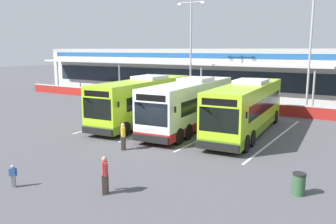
{
  "coord_description": "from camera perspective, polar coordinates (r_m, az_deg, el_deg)",
  "views": [
    {
      "loc": [
        12.27,
        -17.25,
        5.92
      ],
      "look_at": [
        -0.5,
        3.0,
        1.6
      ],
      "focal_mm": 37.24,
      "sensor_mm": 36.0,
      "label": 1
    }
  ],
  "objects": [
    {
      "name": "bay_stripe_mid_west",
      "position": [
        26.06,
        8.41,
        -3.01
      ],
      "size": [
        0.14,
        13.0,
        0.01
      ],
      "primitive_type": "cube",
      "color": "silver",
      "rests_on": "ground"
    },
    {
      "name": "bay_stripe_far_west",
      "position": [
        30.34,
        -6.24,
        -1.08
      ],
      "size": [
        0.14,
        13.0,
        0.01
      ],
      "primitive_type": "cube",
      "color": "silver",
      "rests_on": "ground"
    },
    {
      "name": "ground_plane",
      "position": [
        21.98,
        -3.08,
        -5.41
      ],
      "size": [
        200.0,
        200.0,
        0.0
      ],
      "primitive_type": "plane",
      "color": "#4C4C51"
    },
    {
      "name": "bay_stripe_west",
      "position": [
        27.96,
        0.52,
        -1.99
      ],
      "size": [
        0.14,
        13.0,
        0.01
      ],
      "primitive_type": "cube",
      "color": "silver",
      "rests_on": "ground"
    },
    {
      "name": "lamp_post_centre",
      "position": [
        34.26,
        22.3,
        10.1
      ],
      "size": [
        3.24,
        0.28,
        11.0
      ],
      "color": "#9E9EA3",
      "rests_on": "ground"
    },
    {
      "name": "coach_bus_leftmost",
      "position": [
        28.33,
        -3.92,
        1.81
      ],
      "size": [
        3.81,
        12.33,
        3.78
      ],
      "color": "#9ED11E",
      "rests_on": "ground"
    },
    {
      "name": "litter_bin",
      "position": [
        15.57,
        20.63,
        -10.96
      ],
      "size": [
        0.54,
        0.54,
        0.93
      ],
      "color": "#2D5133",
      "rests_on": "ground"
    },
    {
      "name": "coach_bus_centre",
      "position": [
        25.21,
        12.72,
        0.54
      ],
      "size": [
        3.81,
        12.33,
        3.78
      ],
      "color": "#9ED11E",
      "rests_on": "ground"
    },
    {
      "name": "pedestrian_child",
      "position": [
        16.74,
        -24.01,
        -9.43
      ],
      "size": [
        0.29,
        0.26,
        1.0
      ],
      "color": "slate",
      "rests_on": "ground"
    },
    {
      "name": "terminal_building",
      "position": [
        45.92,
        16.79,
        6.17
      ],
      "size": [
        70.0,
        13.0,
        6.0
      ],
      "color": "#B7B7B2",
      "rests_on": "ground"
    },
    {
      "name": "pedestrian_in_dark_coat",
      "position": [
        20.86,
        -7.35,
        -3.86
      ],
      "size": [
        0.46,
        0.43,
        1.62
      ],
      "color": "#4C4238",
      "rests_on": "ground"
    },
    {
      "name": "red_barrier_wall",
      "position": [
        34.46,
        10.99,
        1.08
      ],
      "size": [
        60.0,
        0.4,
        1.1
      ],
      "color": "maroon",
      "rests_on": "ground"
    },
    {
      "name": "bay_stripe_centre",
      "position": [
        24.72,
        17.36,
        -4.09
      ],
      "size": [
        0.14,
        13.0,
        0.01
      ],
      "primitive_type": "cube",
      "color": "silver",
      "rests_on": "ground"
    },
    {
      "name": "lamp_post_west",
      "position": [
        38.7,
        3.76,
        10.75
      ],
      "size": [
        3.24,
        0.28,
        11.0
      ],
      "color": "#9E9EA3",
      "rests_on": "ground"
    },
    {
      "name": "coach_bus_left_centre",
      "position": [
        26.36,
        3.71,
        1.18
      ],
      "size": [
        3.81,
        12.33,
        3.78
      ],
      "color": "silver",
      "rests_on": "ground"
    },
    {
      "name": "pedestrian_with_handbag",
      "position": [
        14.8,
        -10.3,
        -9.95
      ],
      "size": [
        0.58,
        0.56,
        1.62
      ],
      "color": "#4C4238",
      "rests_on": "ground"
    }
  ]
}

